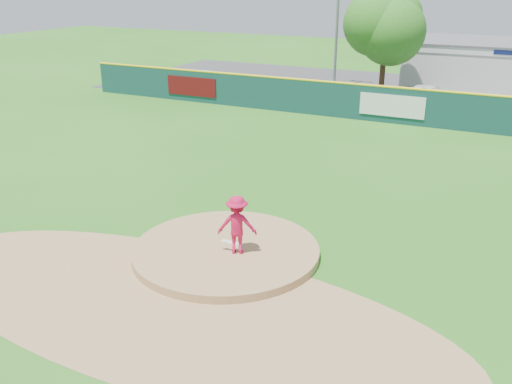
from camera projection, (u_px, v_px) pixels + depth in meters
The scene contains 12 objects.
ground at pixel (226, 255), 16.82m from camera, with size 120.00×120.00×0.00m, color #286B19.
pitchers_mound at pixel (226, 255), 16.82m from camera, with size 5.50×5.50×0.50m, color #9E774C.
pitching_rubber at pixel (231, 242), 16.98m from camera, with size 0.60×0.15×0.04m, color white.
infield_dirt_arc at pixel (168, 304), 14.31m from camera, with size 15.40×15.40×0.01m, color #9E774C.
parking_lot at pixel (416, 94), 39.41m from camera, with size 44.00×16.00×0.02m, color #38383A.
pitcher at pixel (237, 225), 16.13m from camera, with size 1.12×0.64×1.73m, color #C41040.
van at pixel (430, 96), 35.79m from camera, with size 1.98×4.30×1.19m, color white.
fence_banners at pixel (284, 95), 33.98m from camera, with size 16.58×0.04×1.20m.
playground_slide at pixel (204, 80), 40.65m from camera, with size 0.86×2.43×1.34m.
outfield_fence at pixel (384, 103), 31.50m from camera, with size 40.00×0.14×2.07m.
deciduous_tree at pixel (386, 27), 36.95m from camera, with size 5.60×5.60×7.36m.
light_pole_left at pixel (338, 0), 39.75m from camera, with size 1.75×0.25×11.00m.
Camera 1 is at (7.49, -13.09, 7.74)m, focal length 40.00 mm.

